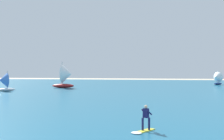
% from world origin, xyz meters
% --- Properties ---
extents(ocean, '(160.00, 90.00, 0.10)m').
position_xyz_m(ocean, '(0.00, 51.13, 0.05)').
color(ocean, '#1E607F').
rests_on(ocean, ground).
extents(kitesurfer, '(1.64, 1.89, 1.67)m').
position_xyz_m(kitesurfer, '(3.42, 18.40, 0.70)').
color(kitesurfer, yellow).
rests_on(kitesurfer, ocean).
extents(sailboat_trailing, '(4.67, 3.96, 5.45)m').
position_xyz_m(sailboat_trailing, '(-13.09, 54.10, 2.60)').
color(sailboat_trailing, maroon).
rests_on(sailboat_trailing, ocean).
extents(sailboat_far_left, '(3.22, 3.19, 3.63)m').
position_xyz_m(sailboat_far_left, '(-21.52, 44.76, 1.76)').
color(sailboat_far_left, white).
rests_on(sailboat_far_left, ocean).
extents(sailboat_mid_left, '(3.23, 3.20, 3.65)m').
position_xyz_m(sailboat_mid_left, '(20.72, 68.76, 1.77)').
color(sailboat_mid_left, navy).
rests_on(sailboat_mid_left, ocean).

